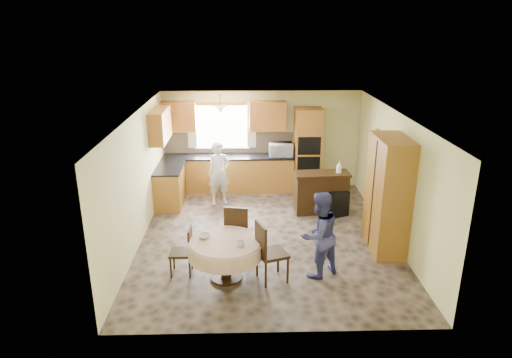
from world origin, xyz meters
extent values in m
cube|color=brown|center=(0.00, 0.00, 0.00)|extent=(5.00, 6.00, 0.01)
cube|color=white|center=(0.00, 0.00, 2.50)|extent=(5.00, 6.00, 0.01)
cube|color=beige|center=(0.00, 3.00, 1.25)|extent=(5.00, 0.02, 2.50)
cube|color=beige|center=(0.00, -3.00, 1.25)|extent=(5.00, 0.02, 2.50)
cube|color=beige|center=(-2.50, 0.00, 1.25)|extent=(0.02, 6.00, 2.50)
cube|color=beige|center=(2.50, 0.00, 1.25)|extent=(0.02, 6.00, 2.50)
cube|color=white|center=(-1.00, 2.98, 1.60)|extent=(1.40, 0.03, 1.10)
cube|color=white|center=(-1.75, 2.93, 1.65)|extent=(0.22, 0.02, 1.15)
cube|color=white|center=(-0.25, 2.93, 1.65)|extent=(0.22, 0.02, 1.15)
cube|color=#C98335|center=(-0.85, 2.70, 0.44)|extent=(3.30, 0.60, 0.88)
cube|color=black|center=(-0.85, 2.70, 0.90)|extent=(3.30, 0.64, 0.04)
cube|color=#C98335|center=(-2.20, 1.80, 0.44)|extent=(0.60, 1.20, 0.88)
cube|color=black|center=(-2.20, 1.80, 0.90)|extent=(0.64, 1.20, 0.04)
cube|color=tan|center=(-0.85, 2.99, 1.18)|extent=(3.30, 0.02, 0.55)
cube|color=#BE702F|center=(-2.05, 2.83, 1.91)|extent=(0.85, 0.33, 0.72)
cube|color=#BE702F|center=(0.15, 2.83, 1.91)|extent=(0.90, 0.33, 0.72)
cube|color=#BE702F|center=(-2.33, 1.80, 1.91)|extent=(0.33, 1.20, 0.72)
cube|color=#C98335|center=(1.15, 2.69, 1.06)|extent=(0.66, 0.62, 2.12)
cube|color=black|center=(1.15, 2.38, 1.25)|extent=(0.56, 0.01, 0.45)
cube|color=black|center=(1.15, 2.38, 0.75)|extent=(0.56, 0.01, 0.45)
cone|color=beige|center=(-1.00, 2.50, 2.12)|extent=(0.36, 0.36, 0.18)
cube|color=#36230E|center=(1.29, 1.25, 0.44)|extent=(1.27, 0.60, 0.88)
cube|color=black|center=(1.64, 1.04, 0.29)|extent=(0.50, 0.43, 0.58)
cube|color=#C98335|center=(2.22, -0.53, 1.09)|extent=(0.57, 1.14, 2.18)
cylinder|color=#36230E|center=(-0.77, -1.55, 0.32)|extent=(0.18, 0.18, 0.64)
cylinder|color=#36230E|center=(-0.77, -1.55, 0.02)|extent=(0.55, 0.55, 0.04)
cylinder|color=#F1DBC5|center=(-0.77, -1.55, 0.68)|extent=(1.18, 1.18, 0.05)
cylinder|color=#F1DBC5|center=(-0.77, -1.55, 0.56)|extent=(1.24, 1.24, 0.26)
cube|color=#36230E|center=(-1.54, -1.37, 0.40)|extent=(0.38, 0.38, 0.04)
cube|color=#36230E|center=(-1.37, -1.37, 0.64)|extent=(0.04, 0.35, 0.44)
cylinder|color=#36230E|center=(-1.70, -1.53, 0.19)|extent=(0.03, 0.03, 0.38)
cylinder|color=#36230E|center=(-1.38, -1.53, 0.19)|extent=(0.03, 0.03, 0.38)
cylinder|color=#36230E|center=(-1.70, -1.21, 0.19)|extent=(0.03, 0.03, 0.38)
cylinder|color=#36230E|center=(-1.38, -1.21, 0.19)|extent=(0.03, 0.03, 0.38)
cube|color=#36230E|center=(-0.56, -0.75, 0.48)|extent=(0.53, 0.53, 0.05)
cube|color=#36230E|center=(-0.60, -0.95, 0.78)|extent=(0.43, 0.12, 0.54)
cylinder|color=#36230E|center=(-0.76, -0.94, 0.23)|extent=(0.04, 0.04, 0.46)
cylinder|color=#36230E|center=(-0.37, -0.94, 0.23)|extent=(0.04, 0.04, 0.46)
cylinder|color=#36230E|center=(-0.76, -0.55, 0.23)|extent=(0.04, 0.04, 0.46)
cylinder|color=#36230E|center=(-0.37, -0.55, 0.23)|extent=(0.04, 0.04, 0.46)
cube|color=#36230E|center=(0.01, -1.62, 0.49)|extent=(0.59, 0.59, 0.05)
cube|color=#36230E|center=(-0.18, -1.69, 0.79)|extent=(0.19, 0.43, 0.55)
cylinder|color=#36230E|center=(-0.19, -1.81, 0.23)|extent=(0.04, 0.04, 0.47)
cylinder|color=#36230E|center=(0.21, -1.81, 0.23)|extent=(0.04, 0.04, 0.47)
cylinder|color=#36230E|center=(-0.19, -1.42, 0.23)|extent=(0.04, 0.04, 0.47)
cylinder|color=#36230E|center=(0.21, -1.42, 0.23)|extent=(0.04, 0.04, 0.47)
cube|color=gold|center=(2.47, 1.08, 1.69)|extent=(0.05, 0.56, 0.46)
cube|color=#AABAC7|center=(2.44, 1.08, 1.69)|extent=(0.01, 0.46, 0.36)
imported|color=silver|center=(0.47, 2.65, 1.08)|extent=(0.60, 0.41, 0.33)
imported|color=silver|center=(-1.04, 1.83, 0.75)|extent=(0.63, 0.51, 1.49)
imported|color=#393C7E|center=(0.80, -1.48, 0.76)|extent=(0.93, 0.88, 1.51)
imported|color=#B2B2B2|center=(0.99, 1.25, 0.90)|extent=(0.21, 0.21, 0.05)
imported|color=silver|center=(1.66, 1.25, 1.04)|extent=(0.14, 0.14, 0.31)
imported|color=#B2B2B2|center=(-0.51, -1.75, 0.75)|extent=(0.14, 0.14, 0.09)
imported|color=#B2B2B2|center=(-1.12, -1.43, 0.74)|extent=(0.22, 0.22, 0.06)
camera|label=1|loc=(-0.44, -8.33, 4.16)|focal=32.00mm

